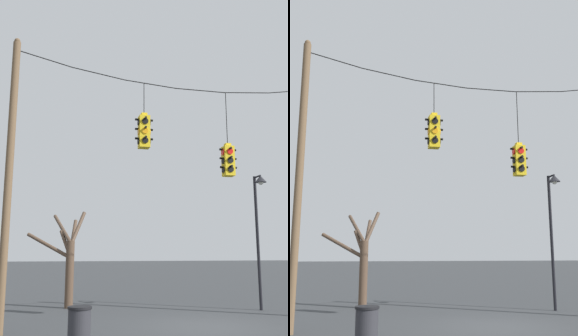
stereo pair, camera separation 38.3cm
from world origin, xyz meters
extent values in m
plane|color=#383A3D|center=(0.00, 0.00, 0.00)|extent=(200.00, 200.00, 0.00)
cylinder|color=brown|center=(-6.00, -0.09, 4.32)|extent=(0.23, 0.23, 8.64)
sphere|color=brown|center=(-6.00, -0.09, 8.69)|extent=(0.19, 0.19, 0.19)
cylinder|color=black|center=(-5.14, -0.09, 8.19)|extent=(1.72, 0.03, 0.44)
cylinder|color=black|center=(-3.43, -0.09, 7.85)|extent=(1.72, 0.03, 0.30)
cylinder|color=black|center=(-1.71, -0.09, 7.64)|extent=(1.72, 0.03, 0.17)
cylinder|color=black|center=(0.00, -0.09, 7.58)|extent=(1.71, 0.03, 0.03)
cylinder|color=black|center=(1.71, -0.09, 7.64)|extent=(1.72, 0.03, 0.17)
cube|color=yellow|center=(-1.95, -0.09, 5.99)|extent=(0.34, 0.34, 1.05)
cube|color=yellow|center=(-1.95, -0.09, 6.57)|extent=(0.19, 0.19, 0.10)
cylinder|color=black|center=(-1.95, -0.09, 7.13)|extent=(0.02, 0.02, 1.03)
cylinder|color=black|center=(-1.95, -0.27, 6.31)|extent=(0.20, 0.03, 0.20)
cylinder|color=black|center=(-1.95, -0.32, 6.40)|extent=(0.07, 0.12, 0.07)
cylinder|color=orange|center=(-1.95, -0.27, 5.99)|extent=(0.20, 0.03, 0.20)
cylinder|color=black|center=(-1.95, -0.32, 6.08)|extent=(0.07, 0.12, 0.07)
cylinder|color=black|center=(-1.95, -0.27, 5.68)|extent=(0.20, 0.03, 0.20)
cylinder|color=black|center=(-1.95, -0.32, 5.77)|extent=(0.07, 0.12, 0.07)
cylinder|color=black|center=(-1.95, 0.10, 6.31)|extent=(0.20, 0.03, 0.20)
cylinder|color=black|center=(-1.95, 0.14, 6.40)|extent=(0.07, 0.12, 0.07)
cylinder|color=orange|center=(-1.95, 0.10, 5.99)|extent=(0.20, 0.03, 0.20)
cylinder|color=black|center=(-1.95, 0.14, 6.08)|extent=(0.07, 0.12, 0.07)
cylinder|color=black|center=(-1.95, 0.10, 5.68)|extent=(0.20, 0.03, 0.20)
cylinder|color=black|center=(-1.95, 0.14, 5.77)|extent=(0.07, 0.12, 0.07)
cylinder|color=black|center=(-2.13, -0.09, 6.31)|extent=(0.03, 0.20, 0.20)
cylinder|color=black|center=(-2.18, -0.09, 6.40)|extent=(0.12, 0.07, 0.07)
cylinder|color=orange|center=(-2.13, -0.09, 5.99)|extent=(0.03, 0.20, 0.20)
cylinder|color=black|center=(-2.18, -0.09, 6.08)|extent=(0.12, 0.07, 0.07)
cylinder|color=black|center=(-2.13, -0.09, 5.68)|extent=(0.03, 0.20, 0.20)
cylinder|color=black|center=(-2.18, -0.09, 5.77)|extent=(0.12, 0.07, 0.07)
cylinder|color=black|center=(-1.76, -0.09, 6.31)|extent=(0.03, 0.20, 0.20)
cylinder|color=black|center=(-1.72, -0.09, 6.40)|extent=(0.12, 0.07, 0.07)
cylinder|color=orange|center=(-1.76, -0.09, 5.99)|extent=(0.03, 0.20, 0.20)
cylinder|color=black|center=(-1.72, -0.09, 6.08)|extent=(0.12, 0.07, 0.07)
cylinder|color=black|center=(-1.76, -0.09, 5.68)|extent=(0.03, 0.20, 0.20)
cylinder|color=black|center=(-1.72, -0.09, 5.77)|extent=(0.12, 0.07, 0.07)
cube|color=yellow|center=(0.91, -0.09, 5.17)|extent=(0.34, 0.34, 1.00)
cube|color=yellow|center=(0.91, -0.09, 5.72)|extent=(0.19, 0.19, 0.10)
cylinder|color=black|center=(0.91, -0.09, 6.68)|extent=(0.02, 0.02, 1.80)
cylinder|color=red|center=(0.91, -0.27, 5.47)|extent=(0.20, 0.03, 0.20)
cylinder|color=black|center=(0.91, -0.32, 5.56)|extent=(0.07, 0.12, 0.07)
cylinder|color=black|center=(0.91, -0.27, 5.17)|extent=(0.20, 0.03, 0.20)
cylinder|color=black|center=(0.91, -0.32, 5.26)|extent=(0.07, 0.12, 0.07)
cylinder|color=black|center=(0.91, -0.27, 4.87)|extent=(0.20, 0.03, 0.20)
cylinder|color=black|center=(0.91, -0.32, 4.96)|extent=(0.07, 0.12, 0.07)
cylinder|color=red|center=(0.91, 0.10, 5.47)|extent=(0.20, 0.03, 0.20)
cylinder|color=black|center=(0.91, 0.14, 5.56)|extent=(0.07, 0.12, 0.07)
cylinder|color=black|center=(0.91, 0.10, 5.17)|extent=(0.20, 0.03, 0.20)
cylinder|color=black|center=(0.91, 0.14, 5.26)|extent=(0.07, 0.12, 0.07)
cylinder|color=black|center=(0.91, 0.10, 4.87)|extent=(0.20, 0.03, 0.20)
cylinder|color=black|center=(0.91, 0.14, 4.96)|extent=(0.07, 0.12, 0.07)
cylinder|color=red|center=(0.72, -0.09, 5.47)|extent=(0.03, 0.20, 0.20)
cylinder|color=black|center=(0.68, -0.09, 5.56)|extent=(0.12, 0.07, 0.07)
cylinder|color=black|center=(0.72, -0.09, 5.17)|extent=(0.03, 0.20, 0.20)
cylinder|color=black|center=(0.68, -0.09, 5.26)|extent=(0.12, 0.07, 0.07)
cylinder|color=black|center=(0.72, -0.09, 4.87)|extent=(0.03, 0.20, 0.20)
cylinder|color=black|center=(0.68, -0.09, 4.96)|extent=(0.12, 0.07, 0.07)
cylinder|color=red|center=(1.09, -0.09, 5.47)|extent=(0.03, 0.20, 0.20)
cylinder|color=black|center=(1.14, -0.09, 5.56)|extent=(0.12, 0.07, 0.07)
cylinder|color=black|center=(1.09, -0.09, 5.17)|extent=(0.03, 0.20, 0.20)
cylinder|color=black|center=(1.14, -0.09, 5.26)|extent=(0.12, 0.07, 0.07)
cylinder|color=black|center=(1.09, -0.09, 4.87)|extent=(0.03, 0.20, 0.20)
cylinder|color=black|center=(1.14, -0.09, 4.96)|extent=(0.12, 0.07, 0.07)
cylinder|color=black|center=(3.46, 3.04, 2.66)|extent=(0.12, 0.12, 5.31)
cylinder|color=black|center=(3.46, 2.79, 5.26)|extent=(0.07, 0.51, 0.07)
cone|color=#232328|center=(3.46, 2.53, 5.12)|extent=(0.47, 0.47, 0.28)
sphere|color=silver|center=(3.46, 2.53, 4.98)|extent=(0.21, 0.21, 0.21)
cylinder|color=brown|center=(-3.88, 5.28, 1.34)|extent=(0.34, 0.34, 2.69)
cylinder|color=brown|center=(-4.06, 5.76, 2.60)|extent=(0.55, 1.12, 1.18)
cylinder|color=brown|center=(-4.76, 5.69, 2.49)|extent=(1.89, 0.99, 1.12)
cylinder|color=brown|center=(-4.20, 6.40, 3.25)|extent=(0.81, 2.35, 1.42)
cylinder|color=brown|center=(-3.74, 6.02, 2.89)|extent=(0.44, 1.62, 1.60)
cylinder|color=brown|center=(-3.58, 5.66, 3.21)|extent=(0.80, 0.96, 1.55)
cylinder|color=#2D2D33|center=(-3.98, -2.06, 0.44)|extent=(0.55, 0.55, 0.88)
cylinder|color=black|center=(-3.98, -2.06, 0.91)|extent=(0.59, 0.59, 0.06)
camera|label=1|loc=(-4.78, -12.74, 2.21)|focal=45.00mm
camera|label=2|loc=(-4.41, -12.82, 2.21)|focal=45.00mm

